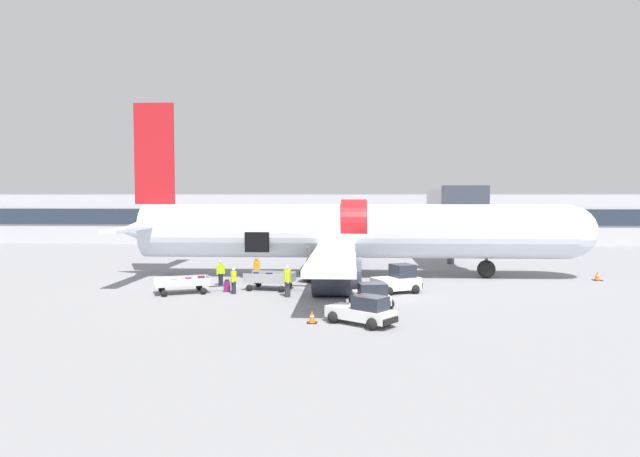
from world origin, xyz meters
TOP-DOWN VIEW (x-y plane):
  - ground_plane at (0.00, 0.00)m, footprint 500.00×500.00m
  - terminal_strip at (0.00, 39.84)m, footprint 105.66×9.61m
  - jet_bridge_stub at (7.26, 15.12)m, footprint 3.30×13.10m
  - airplane at (-1.57, 7.68)m, footprint 34.48×30.25m
  - baggage_tug_lead at (-0.22, -3.35)m, footprint 2.39×2.74m
  - baggage_tug_mid at (1.51, 1.12)m, footprint 3.17×2.67m
  - baggage_tug_rear at (-0.77, -7.53)m, footprint 3.34×2.91m
  - baggage_cart_loading at (-6.30, 1.91)m, footprint 3.95×2.40m
  - baggage_cart_queued at (-11.32, 0.28)m, footprint 4.11×2.76m
  - ground_crew_loader_a at (-7.58, 4.18)m, footprint 0.54×0.59m
  - ground_crew_loader_b at (-4.97, -0.64)m, footprint 0.50×0.64m
  - ground_crew_driver at (-8.31, 0.23)m, footprint 0.36×0.54m
  - ground_crew_supervisor at (-9.77, 3.16)m, footprint 0.55×0.51m
  - suitcase_on_tarmac_upright at (-8.86, 0.90)m, footprint 0.43×0.23m
  - safety_cone_nose at (15.74, 6.94)m, footprint 0.59×0.59m
  - safety_cone_engine_left at (-3.10, -7.29)m, footprint 0.46×0.46m
  - safety_cone_wingtip at (-0.67, 0.37)m, footprint 0.63×0.63m

SIDE VIEW (x-z plane):
  - ground_plane at x=0.00m, z-range 0.00..0.00m
  - safety_cone_engine_left at x=-3.10m, z-range -0.02..0.56m
  - safety_cone_nose at x=15.74m, z-range -0.02..0.63m
  - safety_cone_wingtip at x=-0.67m, z-range -0.02..0.67m
  - suitcase_on_tarmac_upright at x=-8.86m, z-range -0.05..0.71m
  - baggage_cart_queued at x=-11.32m, z-range 0.02..0.99m
  - baggage_cart_loading at x=-6.30m, z-range 0.00..1.08m
  - baggage_tug_lead at x=-0.22m, z-range -0.08..1.23m
  - baggage_tug_rear at x=-0.77m, z-range -0.09..1.28m
  - baggage_tug_mid at x=1.51m, z-range -0.13..1.59m
  - ground_crew_driver at x=-8.31m, z-range 0.04..1.60m
  - ground_crew_supervisor at x=-9.77m, z-range 0.04..1.69m
  - ground_crew_loader_a at x=-7.58m, z-range 0.05..1.82m
  - ground_crew_loader_b at x=-4.97m, z-range 0.05..1.89m
  - terminal_strip at x=0.00m, z-range 0.00..5.99m
  - airplane at x=-1.57m, z-range -3.06..9.49m
  - jet_bridge_stub at x=7.26m, z-range 1.75..8.37m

